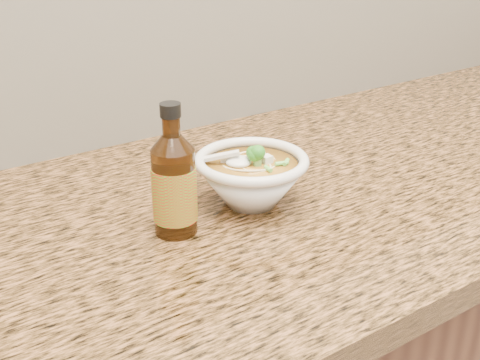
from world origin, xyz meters
TOP-DOWN VIEW (x-y plane):
  - counter_slab at (0.00, 1.68)m, footprint 4.00×0.68m
  - soup_bowl at (-0.01, 1.65)m, footprint 0.17×0.17m
  - hot_sauce_bottle at (-0.14, 1.64)m, footprint 0.08×0.08m

SIDE VIEW (x-z plane):
  - counter_slab at x=0.00m, z-range 0.86..0.90m
  - soup_bowl at x=-0.01m, z-range 0.89..0.98m
  - hot_sauce_bottle at x=-0.14m, z-range 0.88..1.06m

